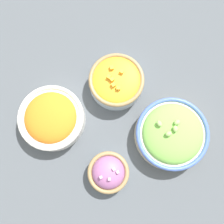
# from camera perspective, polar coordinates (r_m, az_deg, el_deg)

# --- Properties ---
(ground_plane) EXTENTS (3.00, 3.00, 0.00)m
(ground_plane) POSITION_cam_1_polar(r_m,az_deg,el_deg) (0.73, 0.00, -0.42)
(ground_plane) COLOR #4C5156
(bowl_squash) EXTENTS (0.16, 0.16, 0.08)m
(bowl_squash) POSITION_cam_1_polar(r_m,az_deg,el_deg) (0.72, 1.00, 6.96)
(bowl_squash) COLOR #B2C1CC
(bowl_squash) RESTS_ON ground_plane
(bowl_carrots) EXTENTS (0.18, 0.18, 0.07)m
(bowl_carrots) POSITION_cam_1_polar(r_m,az_deg,el_deg) (0.72, -13.65, -1.38)
(bowl_carrots) COLOR silver
(bowl_carrots) RESTS_ON ground_plane
(bowl_lettuce) EXTENTS (0.20, 0.20, 0.09)m
(bowl_lettuce) POSITION_cam_1_polar(r_m,az_deg,el_deg) (0.71, 13.47, -4.89)
(bowl_lettuce) COLOR beige
(bowl_lettuce) RESTS_ON ground_plane
(bowl_red_onion) EXTENTS (0.11, 0.11, 0.07)m
(bowl_red_onion) POSITION_cam_1_polar(r_m,az_deg,el_deg) (0.70, -0.84, -13.60)
(bowl_red_onion) COLOR #B2C1CC
(bowl_red_onion) RESTS_ON ground_plane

